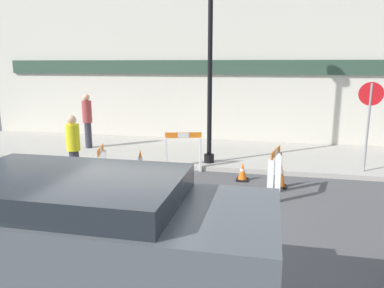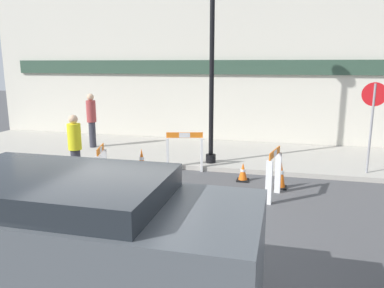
{
  "view_description": "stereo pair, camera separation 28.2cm",
  "coord_description": "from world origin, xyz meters",
  "px_view_note": "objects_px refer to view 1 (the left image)",
  "views": [
    {
      "loc": [
        2.16,
        -5.35,
        2.93
      ],
      "look_at": [
        0.29,
        3.39,
        1.0
      ],
      "focal_mm": 35.0,
      "sensor_mm": 36.0,
      "label": 1
    },
    {
      "loc": [
        2.44,
        -5.29,
        2.93
      ],
      "look_at": [
        0.29,
        3.39,
        1.0
      ],
      "focal_mm": 35.0,
      "sensor_mm": 36.0,
      "label": 2
    }
  ],
  "objects_px": {
    "streetlamp_post": "(210,25)",
    "person_worker": "(73,146)",
    "stop_sign": "(369,112)",
    "parked_car_1": "(71,241)",
    "person_pedestrian": "(87,119)"
  },
  "relations": [
    {
      "from": "streetlamp_post",
      "to": "parked_car_1",
      "type": "distance_m",
      "value": 7.48
    },
    {
      "from": "streetlamp_post",
      "to": "parked_car_1",
      "type": "xyz_separation_m",
      "value": [
        -0.41,
        -6.86,
        -2.95
      ]
    },
    {
      "from": "streetlamp_post",
      "to": "stop_sign",
      "type": "relative_size",
      "value": 2.56
    },
    {
      "from": "stop_sign",
      "to": "person_pedestrian",
      "type": "xyz_separation_m",
      "value": [
        -8.47,
        1.07,
        -0.57
      ]
    },
    {
      "from": "streetlamp_post",
      "to": "parked_car_1",
      "type": "bearing_deg",
      "value": -93.45
    },
    {
      "from": "streetlamp_post",
      "to": "parked_car_1",
      "type": "height_order",
      "value": "streetlamp_post"
    },
    {
      "from": "parked_car_1",
      "to": "streetlamp_post",
      "type": "bearing_deg",
      "value": 86.55
    },
    {
      "from": "person_worker",
      "to": "parked_car_1",
      "type": "relative_size",
      "value": 0.37
    },
    {
      "from": "person_worker",
      "to": "person_pedestrian",
      "type": "height_order",
      "value": "person_pedestrian"
    },
    {
      "from": "person_worker",
      "to": "person_pedestrian",
      "type": "distance_m",
      "value": 3.3
    },
    {
      "from": "stop_sign",
      "to": "streetlamp_post",
      "type": "bearing_deg",
      "value": 9.67
    },
    {
      "from": "person_pedestrian",
      "to": "stop_sign",
      "type": "bearing_deg",
      "value": -178.95
    },
    {
      "from": "person_worker",
      "to": "parked_car_1",
      "type": "distance_m",
      "value": 5.54
    },
    {
      "from": "streetlamp_post",
      "to": "person_worker",
      "type": "bearing_deg",
      "value": -146.97
    },
    {
      "from": "stop_sign",
      "to": "parked_car_1",
      "type": "xyz_separation_m",
      "value": [
        -4.58,
        -6.83,
        -0.71
      ]
    }
  ]
}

